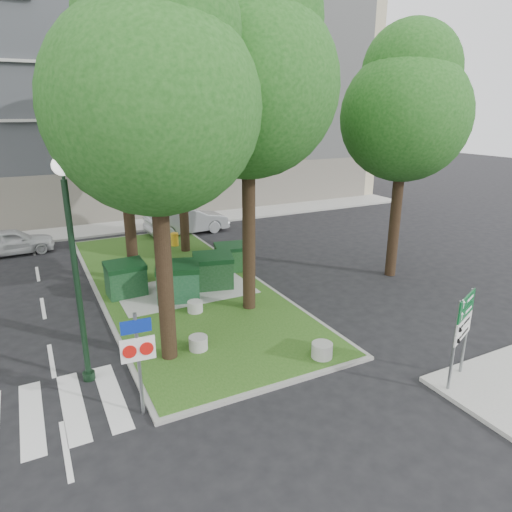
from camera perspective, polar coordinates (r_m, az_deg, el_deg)
ground at (r=11.97m, az=0.16°, el=-16.62°), size 120.00×120.00×0.00m
median_island at (r=18.75m, az=-9.76°, el=-3.40°), size 6.00×16.00×0.12m
median_kerb at (r=18.75m, az=-9.75°, el=-3.43°), size 6.30×16.30×0.10m
building_sidewalk at (r=28.44m, az=-17.22°, el=3.40°), size 42.00×3.00×0.12m
zebra_crossing at (r=12.32m, az=-19.75°, el=-16.66°), size 5.00×3.00×0.01m
apartment_building at (r=35.08m, az=-20.85°, el=18.78°), size 41.00×12.00×16.00m
tree_median_near_left at (r=11.76m, az=-12.51°, el=20.10°), size 5.20×5.20×10.53m
tree_median_near_right at (r=14.93m, az=-0.78°, el=22.51°), size 5.60×5.60×11.46m
tree_median_mid at (r=18.19m, az=-16.47°, el=17.82°), size 4.80×4.80×9.99m
tree_median_far at (r=21.97m, az=-9.67°, el=21.66°), size 5.80×5.80×11.93m
tree_street_right at (r=19.40m, az=18.32°, el=17.62°), size 5.00×5.00×10.06m
dumpster_a at (r=17.68m, az=-15.96°, el=-2.77°), size 1.48×1.08×1.32m
dumpster_b at (r=16.81m, az=-9.72°, el=-3.19°), size 1.81×1.51×1.44m
dumpster_c at (r=17.81m, az=-5.37°, el=-1.88°), size 1.69×1.36×1.39m
dumpster_d at (r=19.64m, az=-3.20°, el=-0.19°), size 1.45×1.15×1.21m
bollard_left at (r=13.57m, az=-7.23°, el=-10.73°), size 0.55×0.55×0.39m
bollard_right at (r=13.19m, az=8.25°, el=-11.58°), size 0.59×0.59×0.42m
bollard_mid at (r=15.92m, az=-7.62°, el=-6.28°), size 0.53×0.53×0.38m
litter_bin at (r=23.65m, az=-10.13°, el=2.06°), size 0.38×0.38×0.66m
street_lamp at (r=11.75m, az=-21.97°, el=1.08°), size 0.46×0.46×5.80m
traffic_sign_pole at (r=10.71m, az=-14.55°, el=-11.39°), size 0.77×0.10×2.57m
directional_sign at (r=12.52m, az=24.41°, el=-7.80°), size 1.10×0.50×2.37m
car_white at (r=25.17m, az=-28.23°, el=1.60°), size 3.83×1.65×1.29m
car_silver at (r=26.26m, az=-8.62°, el=4.44°), size 4.78×1.94×1.54m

